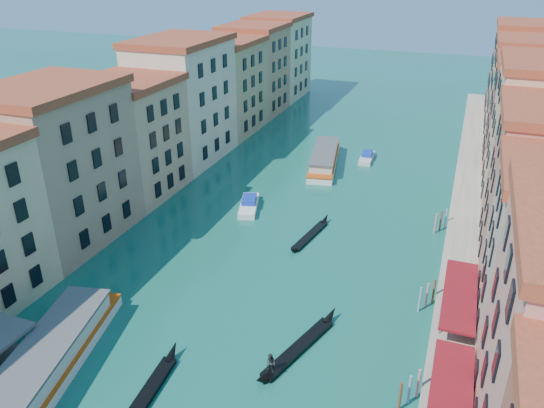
{
  "coord_description": "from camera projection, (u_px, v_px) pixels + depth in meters",
  "views": [
    {
      "loc": [
        19.94,
        -8.25,
        33.62
      ],
      "look_at": [
        -0.21,
        45.77,
        6.17
      ],
      "focal_mm": 35.0,
      "sensor_mm": 36.0,
      "label": 1
    }
  ],
  "objects": [
    {
      "name": "quay",
      "position": [
        465.0,
        209.0,
        75.55
      ],
      "size": [
        4.0,
        140.0,
        1.0
      ],
      "primitive_type": "cube",
      "color": "gray",
      "rests_on": "ground"
    },
    {
      "name": "vaporetto_near",
      "position": [
        49.0,
        359.0,
        46.4
      ],
      "size": [
        9.15,
        21.26,
        3.08
      ],
      "rotation": [
        0.0,
        0.0,
        0.22
      ],
      "color": "white",
      "rests_on": "ground"
    },
    {
      "name": "left_bank_palazzos",
      "position": [
        165.0,
        114.0,
        86.47
      ],
      "size": [
        12.8,
        128.4,
        21.0
      ],
      "color": "#C6B08C",
      "rests_on": "ground"
    },
    {
      "name": "right_bank_palazzos",
      "position": [
        540.0,
        155.0,
        69.05
      ],
      "size": [
        12.8,
        128.4,
        21.0
      ],
      "color": "#9F4634",
      "rests_on": "ground"
    },
    {
      "name": "vaporetto_far",
      "position": [
        324.0,
        158.0,
        92.17
      ],
      "size": [
        7.37,
        18.78,
        2.73
      ],
      "rotation": [
        0.0,
        0.0,
        0.18
      ],
      "color": "white",
      "rests_on": "ground"
    },
    {
      "name": "gondola_fore",
      "position": [
        143.0,
        399.0,
        43.5
      ],
      "size": [
        2.07,
        13.34,
        2.66
      ],
      "rotation": [
        0.0,
        0.0,
        0.08
      ],
      "color": "black",
      "rests_on": "ground"
    },
    {
      "name": "mooring_poles_right",
      "position": [
        413.0,
        368.0,
        45.5
      ],
      "size": [
        1.44,
        54.24,
        3.2
      ],
      "color": "brown",
      "rests_on": "ground"
    },
    {
      "name": "motorboat_far",
      "position": [
        367.0,
        157.0,
        94.64
      ],
      "size": [
        2.41,
        6.69,
        1.36
      ],
      "rotation": [
        0.0,
        0.0,
        0.05
      ],
      "color": "silver",
      "rests_on": "ground"
    },
    {
      "name": "gondola_right",
      "position": [
        297.0,
        347.0,
        49.1
      ],
      "size": [
        4.92,
        12.83,
        2.63
      ],
      "rotation": [
        0.0,
        0.0,
        -0.31
      ],
      "color": "black",
      "rests_on": "ground"
    },
    {
      "name": "motorboat_mid",
      "position": [
        249.0,
        204.0,
        76.7
      ],
      "size": [
        4.41,
        7.85,
        1.55
      ],
      "rotation": [
        0.0,
        0.0,
        0.29
      ],
      "color": "white",
      "rests_on": "ground"
    },
    {
      "name": "gondola_far",
      "position": [
        311.0,
        234.0,
        69.17
      ],
      "size": [
        2.76,
        11.23,
        1.6
      ],
      "rotation": [
        0.0,
        0.0,
        -0.17
      ],
      "color": "black",
      "rests_on": "ground"
    }
  ]
}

